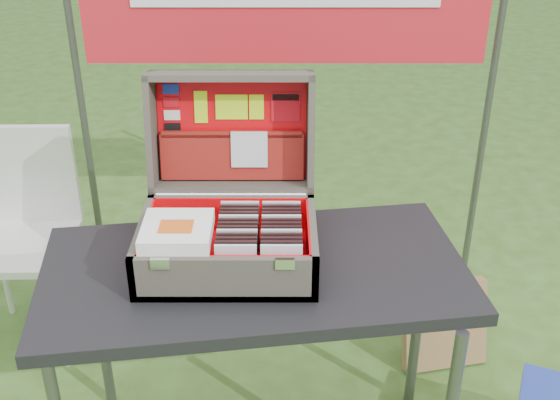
{
  "coord_description": "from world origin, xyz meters",
  "views": [
    {
      "loc": [
        -0.02,
        -1.66,
        1.89
      ],
      "look_at": [
        -0.02,
        0.1,
        0.93
      ],
      "focal_mm": 45.0,
      "sensor_mm": 36.0,
      "label": 1
    }
  ],
  "objects_px": {
    "suitcase": "(227,183)",
    "cardboard_box": "(444,325)",
    "chair": "(21,249)",
    "table": "(256,368)"
  },
  "relations": [
    {
      "from": "suitcase",
      "to": "cardboard_box",
      "type": "height_order",
      "value": "suitcase"
    },
    {
      "from": "chair",
      "to": "table",
      "type": "bearing_deg",
      "value": -34.27
    },
    {
      "from": "suitcase",
      "to": "table",
      "type": "bearing_deg",
      "value": -43.48
    },
    {
      "from": "suitcase",
      "to": "cardboard_box",
      "type": "bearing_deg",
      "value": 27.19
    },
    {
      "from": "suitcase",
      "to": "chair",
      "type": "relative_size",
      "value": 0.6
    },
    {
      "from": "table",
      "to": "chair",
      "type": "xyz_separation_m",
      "value": [
        -0.93,
        0.61,
        0.05
      ]
    },
    {
      "from": "cardboard_box",
      "to": "chair",
      "type": "bearing_deg",
      "value": 163.39
    },
    {
      "from": "table",
      "to": "cardboard_box",
      "type": "relative_size",
      "value": 3.51
    },
    {
      "from": "chair",
      "to": "cardboard_box",
      "type": "xyz_separation_m",
      "value": [
        1.63,
        -0.13,
        -0.26
      ]
    },
    {
      "from": "suitcase",
      "to": "chair",
      "type": "bearing_deg",
      "value": 147.83
    }
  ]
}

